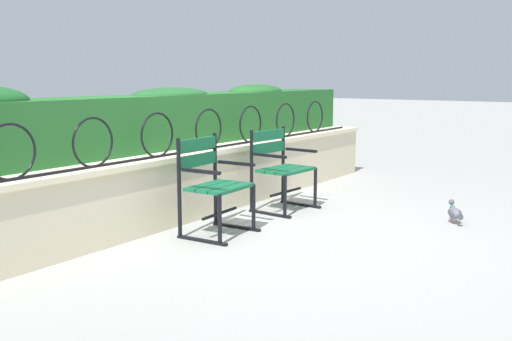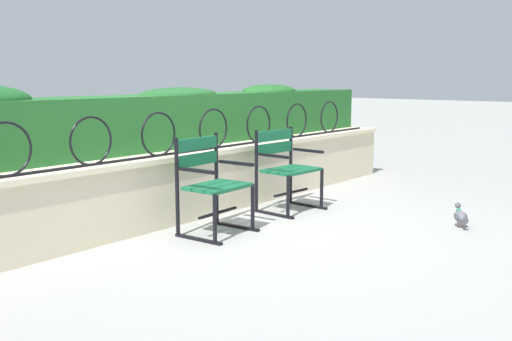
{
  "view_description": "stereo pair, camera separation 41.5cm",
  "coord_description": "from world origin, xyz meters",
  "views": [
    {
      "loc": [
        -4.44,
        -2.99,
        1.42
      ],
      "look_at": [
        0.0,
        0.09,
        0.55
      ],
      "focal_mm": 41.16,
      "sensor_mm": 36.0,
      "label": 1
    },
    {
      "loc": [
        -4.19,
        -3.32,
        1.42
      ],
      "look_at": [
        0.0,
        0.09,
        0.55
      ],
      "focal_mm": 41.16,
      "sensor_mm": 36.0,
      "label": 2
    }
  ],
  "objects": [
    {
      "name": "pigeon_near_chairs",
      "position": [
        1.23,
        -1.41,
        0.11
      ],
      "size": [
        0.25,
        0.21,
        0.22
      ],
      "color": "#5B5B66",
      "rests_on": "ground"
    },
    {
      "name": "ground_plane",
      "position": [
        0.0,
        0.0,
        0.0
      ],
      "size": [
        60.0,
        60.0,
        0.0
      ],
      "primitive_type": "plane",
      "color": "#9E9E99"
    },
    {
      "name": "park_chair_left",
      "position": [
        -0.39,
        0.3,
        0.47
      ],
      "size": [
        0.62,
        0.55,
        0.89
      ],
      "color": "#145B38",
      "rests_on": "ground"
    },
    {
      "name": "iron_arch_fence",
      "position": [
        -0.15,
        0.82,
        0.86
      ],
      "size": [
        6.47,
        0.02,
        0.42
      ],
      "color": "black",
      "rests_on": "stone_wall"
    },
    {
      "name": "stone_wall",
      "position": [
        0.0,
        0.9,
        0.34
      ],
      "size": [
        7.0,
        0.41,
        0.68
      ],
      "color": "beige",
      "rests_on": "ground"
    },
    {
      "name": "hedge_row",
      "position": [
        -0.07,
        1.39,
        0.99
      ],
      "size": [
        6.86,
        0.64,
        0.69
      ],
      "color": "#236028",
      "rests_on": "stone_wall"
    },
    {
      "name": "park_chair_right",
      "position": [
        0.79,
        0.33,
        0.47
      ],
      "size": [
        0.64,
        0.55,
        0.87
      ],
      "color": "#145B38",
      "rests_on": "ground"
    }
  ]
}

